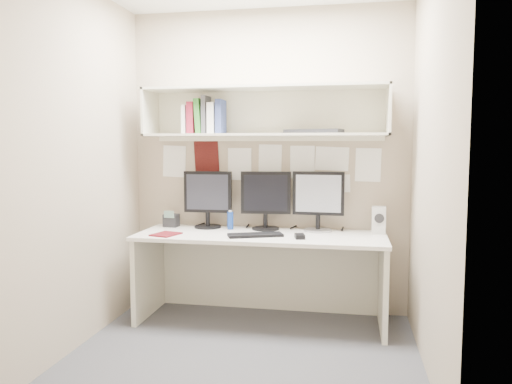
% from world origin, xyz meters
% --- Properties ---
extents(floor, '(2.40, 2.00, 0.01)m').
position_xyz_m(floor, '(0.00, 0.00, 0.00)').
color(floor, '#424247').
rests_on(floor, ground).
extents(wall_back, '(2.40, 0.02, 2.60)m').
position_xyz_m(wall_back, '(0.00, 1.00, 1.30)').
color(wall_back, tan).
rests_on(wall_back, ground).
extents(wall_front, '(2.40, 0.02, 2.60)m').
position_xyz_m(wall_front, '(0.00, -1.00, 1.30)').
color(wall_front, tan).
rests_on(wall_front, ground).
extents(wall_left, '(0.02, 2.00, 2.60)m').
position_xyz_m(wall_left, '(-1.20, 0.00, 1.30)').
color(wall_left, tan).
rests_on(wall_left, ground).
extents(wall_right, '(0.02, 2.00, 2.60)m').
position_xyz_m(wall_right, '(1.20, 0.00, 1.30)').
color(wall_right, tan).
rests_on(wall_right, ground).
extents(desk, '(2.00, 0.70, 0.73)m').
position_xyz_m(desk, '(0.00, 0.65, 0.37)').
color(desk, silver).
rests_on(desk, floor).
extents(overhead_hutch, '(2.00, 0.38, 0.40)m').
position_xyz_m(overhead_hutch, '(0.00, 0.86, 1.72)').
color(overhead_hutch, beige).
rests_on(overhead_hutch, wall_back).
extents(pinned_papers, '(1.92, 0.01, 0.48)m').
position_xyz_m(pinned_papers, '(0.00, 0.99, 1.25)').
color(pinned_papers, white).
rests_on(pinned_papers, wall_back).
extents(monitor_left, '(0.42, 0.23, 0.49)m').
position_xyz_m(monitor_left, '(-0.51, 0.87, 0.99)').
color(monitor_left, black).
rests_on(monitor_left, desk).
extents(monitor_center, '(0.42, 0.23, 0.49)m').
position_xyz_m(monitor_center, '(0.00, 0.87, 1.00)').
color(monitor_center, black).
rests_on(monitor_center, desk).
extents(monitor_right, '(0.43, 0.23, 0.50)m').
position_xyz_m(monitor_right, '(0.45, 0.87, 1.00)').
color(monitor_right, '#A5A5AA').
rests_on(monitor_right, desk).
extents(keyboard, '(0.45, 0.30, 0.02)m').
position_xyz_m(keyboard, '(-0.02, 0.53, 0.74)').
color(keyboard, black).
rests_on(keyboard, desk).
extents(mouse, '(0.09, 0.13, 0.03)m').
position_xyz_m(mouse, '(0.33, 0.50, 0.75)').
color(mouse, black).
rests_on(mouse, desk).
extents(speaker, '(0.12, 0.12, 0.22)m').
position_xyz_m(speaker, '(0.94, 0.84, 0.84)').
color(speaker, '#B5B5B0').
rests_on(speaker, desk).
extents(blue_bottle, '(0.05, 0.05, 0.16)m').
position_xyz_m(blue_bottle, '(-0.29, 0.81, 0.81)').
color(blue_bottle, navy).
rests_on(blue_bottle, desk).
extents(maroon_notebook, '(0.23, 0.26, 0.01)m').
position_xyz_m(maroon_notebook, '(-0.74, 0.46, 0.74)').
color(maroon_notebook, '#5B0F15').
rests_on(maroon_notebook, desk).
extents(desk_phone, '(0.13, 0.12, 0.15)m').
position_xyz_m(desk_phone, '(-0.84, 0.85, 0.79)').
color(desk_phone, black).
rests_on(desk_phone, desk).
extents(book_stack, '(0.34, 0.19, 0.32)m').
position_xyz_m(book_stack, '(-0.51, 0.82, 1.68)').
color(book_stack, white).
rests_on(book_stack, overhead_hutch).
extents(hutch_tray, '(0.49, 0.30, 0.03)m').
position_xyz_m(hutch_tray, '(0.41, 0.80, 1.56)').
color(hutch_tray, black).
rests_on(hutch_tray, overhead_hutch).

